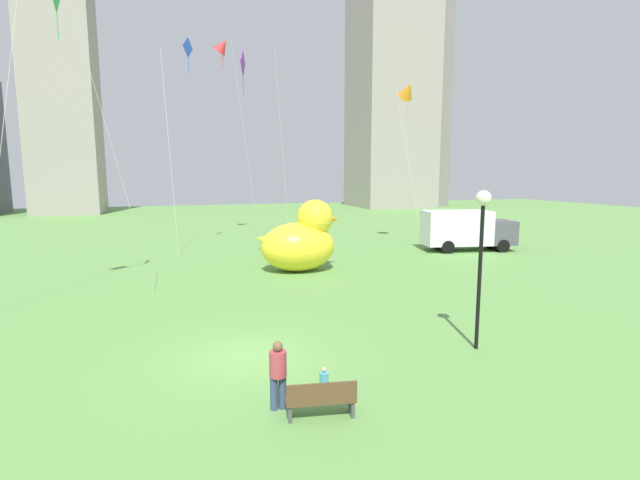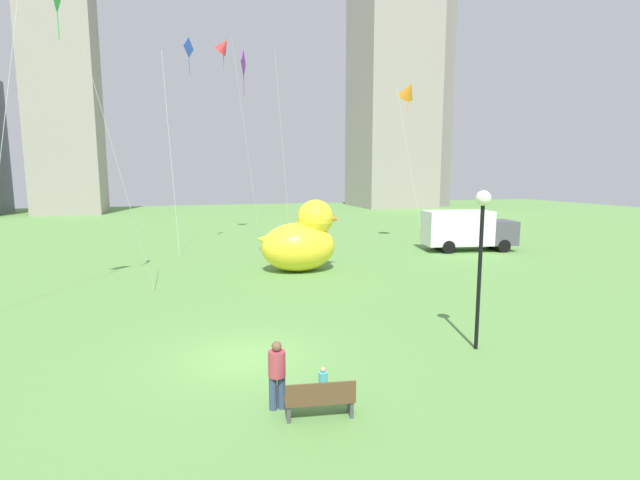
% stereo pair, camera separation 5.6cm
% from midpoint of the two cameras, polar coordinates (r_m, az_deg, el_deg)
% --- Properties ---
extents(ground_plane, '(140.00, 140.00, 0.00)m').
position_cam_midpoint_polar(ground_plane, '(14.53, -9.42, -14.06)').
color(ground_plane, '#62984A').
extents(park_bench, '(1.63, 0.67, 0.90)m').
position_cam_midpoint_polar(park_bench, '(10.96, -0.01, -18.97)').
color(park_bench, brown).
rests_on(park_bench, ground).
extents(person_adult, '(0.40, 0.40, 1.65)m').
position_cam_midpoint_polar(person_adult, '(11.22, -5.33, -15.86)').
color(person_adult, '#38476B').
rests_on(person_adult, ground).
extents(person_child, '(0.22, 0.22, 0.89)m').
position_cam_midpoint_polar(person_child, '(11.63, 0.35, -17.18)').
color(person_child, silver).
rests_on(person_child, ground).
extents(giant_inflatable_duck, '(4.86, 3.12, 4.03)m').
position_cam_midpoint_polar(giant_inflatable_duck, '(26.10, -2.44, -0.10)').
color(giant_inflatable_duck, yellow).
rests_on(giant_inflatable_duck, ground).
extents(lamppost, '(0.47, 0.47, 4.97)m').
position_cam_midpoint_polar(lamppost, '(14.91, 19.19, 1.23)').
color(lamppost, black).
rests_on(lamppost, ground).
extents(box_truck, '(6.73, 3.38, 2.85)m').
position_cam_midpoint_polar(box_truck, '(34.61, 17.45, 1.14)').
color(box_truck, white).
rests_on(box_truck, ground).
extents(city_skyline, '(86.21, 16.96, 38.70)m').
position_cam_midpoint_polar(city_skyline, '(73.66, -10.14, 16.75)').
color(city_skyline, gray).
rests_on(city_skyline, ground).
extents(kite_purple, '(3.07, 4.01, 11.98)m').
position_cam_midpoint_polar(kite_purple, '(26.58, -9.10, 19.66)').
color(kite_purple, silver).
rests_on(kite_purple, ground).
extents(kite_green, '(3.12, 3.86, 13.14)m').
position_cam_midpoint_polar(kite_green, '(22.89, -29.32, 23.43)').
color(kite_green, silver).
rests_on(kite_green, ground).
extents(kite_blue, '(2.14, 2.96, 14.53)m').
position_cam_midpoint_polar(kite_blue, '(34.74, -16.21, 20.67)').
color(kite_blue, silver).
rests_on(kite_blue, ground).
extents(kite_red, '(3.64, 3.53, 16.39)m').
position_cam_midpoint_polar(kite_red, '(41.12, -11.95, 22.26)').
color(kite_red, silver).
rests_on(kite_red, ground).
extents(kite_orange, '(2.31, 2.19, 12.17)m').
position_cam_midpoint_polar(kite_orange, '(35.53, 10.68, 17.61)').
color(kite_orange, silver).
rests_on(kite_orange, ground).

